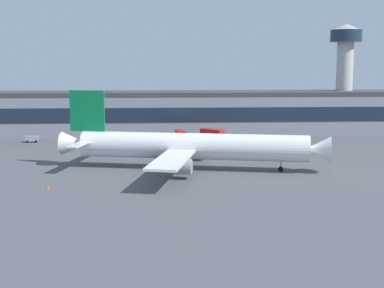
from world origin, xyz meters
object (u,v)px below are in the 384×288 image
object	(u,v)px
control_tower	(345,66)
stair_truck	(180,136)
baggage_tug	(32,139)
follow_me_car	(115,138)
catering_truck	(212,135)
traffic_cone_0	(48,187)
belt_loader	(151,139)
airliner	(189,146)
pushback_tractor	(294,139)

from	to	relation	value
control_tower	stair_truck	world-z (taller)	control_tower
baggage_tug	stair_truck	size ratio (longest dim) A/B	0.60
follow_me_car	catering_truck	distance (m)	29.41
baggage_tug	traffic_cone_0	distance (m)	63.76
follow_me_car	control_tower	bearing A→B (deg)	15.06
baggage_tug	belt_loader	size ratio (longest dim) A/B	0.56
baggage_tug	belt_loader	world-z (taller)	belt_loader
belt_loader	traffic_cone_0	world-z (taller)	belt_loader
airliner	control_tower	world-z (taller)	control_tower
belt_loader	pushback_tractor	size ratio (longest dim) A/B	1.24
catering_truck	stair_truck	bearing A→B (deg)	165.42
airliner	catering_truck	xyz separation A→B (m)	(9.15, 39.05, -2.80)
catering_truck	baggage_tug	bearing A→B (deg)	174.34
control_tower	pushback_tractor	xyz separation A→B (m)	(-23.28, -25.20, -21.42)
stair_truck	pushback_tractor	world-z (taller)	stair_truck
follow_me_car	baggage_tug	size ratio (longest dim) A/B	1.27
airliner	follow_me_car	bearing A→B (deg)	114.15
baggage_tug	catering_truck	size ratio (longest dim) A/B	0.53
follow_me_car	traffic_cone_0	xyz separation A→B (m)	(-7.53, -61.31, -0.74)
traffic_cone_0	catering_truck	bearing A→B (deg)	57.03
pushback_tractor	traffic_cone_0	size ratio (longest dim) A/B	7.69
follow_me_car	traffic_cone_0	distance (m)	61.78
follow_me_car	stair_truck	world-z (taller)	stair_truck
pushback_tractor	follow_me_car	bearing A→B (deg)	175.16
airliner	control_tower	size ratio (longest dim) A/B	1.62
airliner	traffic_cone_0	distance (m)	32.62
pushback_tractor	belt_loader	bearing A→B (deg)	179.46
stair_truck	belt_loader	world-z (taller)	stair_truck
baggage_tug	pushback_tractor	world-z (taller)	baggage_tug
baggage_tug	stair_truck	xyz separation A→B (m)	(43.92, -2.86, 0.89)
catering_truck	airliner	bearing A→B (deg)	-103.19
catering_truck	pushback_tractor	world-z (taller)	catering_truck
baggage_tug	traffic_cone_0	xyz separation A→B (m)	(16.77, -61.51, -0.73)
belt_loader	traffic_cone_0	size ratio (longest dim) A/B	9.52
control_tower	belt_loader	distance (m)	73.50
follow_me_car	baggage_tug	xyz separation A→B (m)	(-24.30, 0.20, -0.00)
stair_truck	pushback_tractor	distance (m)	33.97
baggage_tug	pushback_tractor	bearing A→B (deg)	-3.48
traffic_cone_0	airliner	bearing A→B (deg)	32.17
baggage_tug	traffic_cone_0	bearing A→B (deg)	-74.75
follow_me_car	stair_truck	xyz separation A→B (m)	(19.63, -2.66, 0.89)
control_tower	baggage_tug	bearing A→B (deg)	-168.56
control_tower	follow_me_car	bearing A→B (deg)	-164.94
airliner	control_tower	distance (m)	88.05
control_tower	pushback_tractor	size ratio (longest dim) A/B	6.74
follow_me_car	pushback_tractor	size ratio (longest dim) A/B	0.88
control_tower	belt_loader	bearing A→B (deg)	-159.35
stair_truck	belt_loader	bearing A→B (deg)	-170.27
follow_me_car	catering_truck	xyz separation A→B (m)	(28.94, -5.08, 1.20)
stair_truck	catering_truck	bearing A→B (deg)	-14.58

